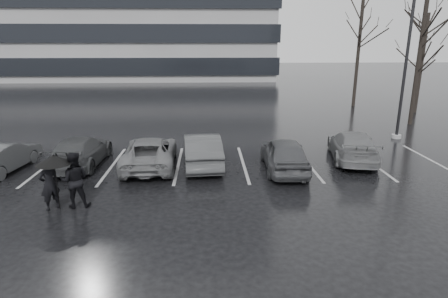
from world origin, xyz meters
The scene contains 15 objects.
ground centered at (0.00, 0.00, 0.00)m, with size 160.00×160.00×0.00m, color black.
car_main centered at (2.18, 1.59, 0.68)m, with size 1.61×4.00×1.36m, color black.
car_west_a centered at (-1.17, 2.38, 0.70)m, with size 1.47×4.22×1.39m, color #28282A.
car_west_b centered at (-3.35, 2.32, 0.63)m, with size 2.07×4.50×1.25m, color #4D4D50.
car_west_c centered at (-6.30, 2.59, 0.63)m, with size 1.75×4.31×1.25m, color black.
car_west_d centered at (-9.20, 2.00, 0.60)m, with size 1.27×3.64×1.20m, color #28282A.
car_east centered at (5.49, 2.87, 0.64)m, with size 1.79×4.41×1.28m, color #4D4D50.
pedestrian_left centered at (-5.85, -1.77, 0.83)m, with size 0.61×0.40×1.66m, color black.
pedestrian_right centered at (-5.14, -1.60, 0.90)m, with size 0.87×0.68×1.80m, color black.
umbrella centered at (-5.61, -1.79, 1.64)m, with size 1.06×1.06×1.80m.
lamp_post centered at (9.38, 6.52, 4.16)m, with size 0.50×0.50×9.10m.
stall_stripes centered at (-0.80, 2.50, 0.00)m, with size 19.72×5.00×0.00m.
tree_east centered at (12.00, 10.00, 4.00)m, with size 0.26×0.26×8.00m, color black.
tree_ne centered at (14.50, 14.00, 3.50)m, with size 0.26×0.26×7.00m, color black.
tree_north centered at (11.00, 17.00, 4.25)m, with size 0.26×0.26×8.50m, color black.
Camera 1 is at (-0.93, -12.83, 5.11)m, focal length 30.00 mm.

